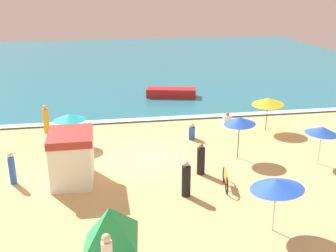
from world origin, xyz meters
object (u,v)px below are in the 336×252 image
parked_bicycle (225,179)px  beach_umbrella_2 (268,101)px  beachgoer_8 (201,160)px  beachgoer_9 (12,169)px  beach_umbrella_1 (69,117)px  beach_umbrella_5 (322,130)px  beachgoer_2 (46,120)px  beachgoer_7 (227,120)px  beachgoer_0 (192,132)px  beachgoer_6 (186,180)px  lifeguard_cabana (72,157)px  beach_tent (110,226)px  beach_umbrella_7 (277,184)px  small_boat_0 (171,93)px  beach_umbrella_4 (240,121)px

parked_bicycle → beach_umbrella_2: bearing=55.1°
beachgoer_8 → beachgoer_9: beachgoer_8 is taller
beach_umbrella_1 → beachgoer_9: 5.08m
beach_umbrella_5 → beachgoer_2: bearing=153.3°
parked_bicycle → beachgoer_7: bearing=71.9°
beachgoer_0 → beachgoer_9: beachgoer_9 is taller
beachgoer_6 → lifeguard_cabana: bearing=155.8°
beach_umbrella_5 → beach_umbrella_1: bearing=159.5°
beach_tent → beach_umbrella_1: bearing=100.8°
beach_umbrella_2 → beachgoer_6: beach_umbrella_2 is taller
beachgoer_2 → beachgoer_9: 6.86m
beachgoer_0 → beachgoer_9: size_ratio=0.64×
beach_tent → beachgoer_7: 14.26m
lifeguard_cabana → beachgoer_0: 8.07m
beach_umbrella_5 → beach_tent: size_ratio=0.72×
lifeguard_cabana → beachgoer_8: bearing=-1.7°
beach_umbrella_7 → small_boat_0: 19.26m
beach_umbrella_2 → beach_tent: 14.42m
beach_umbrella_7 → beachgoer_8: bearing=105.9°
beachgoer_6 → beachgoer_7: (4.67, 8.90, -0.40)m
beach_umbrella_1 → beach_umbrella_4: beach_umbrella_4 is taller
beach_umbrella_2 → parked_bicycle: beach_umbrella_2 is taller
beach_umbrella_5 → beach_umbrella_7: (-4.75, -5.26, 0.11)m
beach_umbrella_4 → beachgoer_7: 5.71m
beachgoer_9 → beach_umbrella_2: bearing=19.0°
parked_bicycle → small_boat_0: small_boat_0 is taller
beach_tent → beachgoer_6: 4.42m
beach_umbrella_4 → beach_umbrella_5: bearing=-20.5°
beach_tent → beachgoer_9: bearing=128.2°
parked_bicycle → beachgoer_0: beachgoer_0 is taller
beachgoer_7 → beach_umbrella_4: bearing=-101.7°
beach_umbrella_4 → beachgoer_6: beach_umbrella_4 is taller
beach_umbrella_1 → beach_tent: size_ratio=0.91×
beachgoer_2 → small_boat_0: 11.31m
lifeguard_cabana → beachgoer_2: size_ratio=1.39×
lifeguard_cabana → beach_umbrella_2: 12.69m
beach_umbrella_1 → beachgoer_2: size_ratio=1.44×
beachgoer_7 → parked_bicycle: bearing=-108.1°
beachgoer_6 → beachgoer_0: bearing=75.0°
lifeguard_cabana → beachgoer_9: size_ratio=1.60×
beach_tent → beachgoer_8: size_ratio=1.80×
beach_umbrella_2 → beach_umbrella_7: beach_umbrella_7 is taller
beach_tent → beachgoer_8: (4.49, 4.91, 0.00)m
beach_umbrella_4 → beach_umbrella_5: 4.07m
beach_umbrella_5 → beachgoer_8: beach_umbrella_5 is taller
beach_tent → parked_bicycle: (5.24, 3.39, -0.33)m
beach_tent → beach_umbrella_4: bearing=43.2°
beach_umbrella_7 → beachgoer_6: (-2.62, 3.11, -1.17)m
beach_umbrella_1 → beachgoer_8: 8.05m
beach_umbrella_5 → lifeguard_cabana: bearing=179.9°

